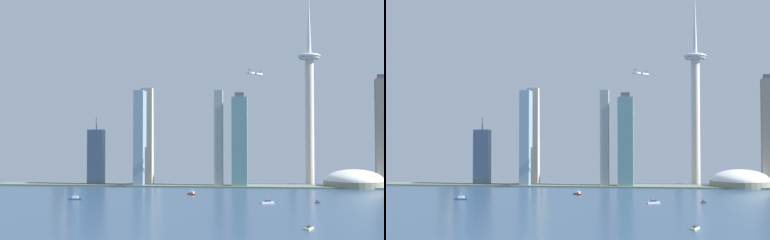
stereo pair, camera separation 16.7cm
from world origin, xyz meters
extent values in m
plane|color=navy|center=(0.00, 0.00, 0.00)|extent=(6000.00, 6000.00, 0.00)
cube|color=slate|center=(0.00, 506.65, 1.10)|extent=(718.52, 58.41, 2.20)
cylinder|color=beige|center=(165.61, 546.55, 108.47)|extent=(14.31, 14.31, 216.95)
ellipsoid|color=#ADB8C3|center=(165.61, 546.55, 216.95)|extent=(38.12, 38.12, 10.22)
torus|color=beige|center=(165.61, 546.55, 213.37)|extent=(34.44, 34.44, 2.04)
cone|color=silver|center=(165.61, 546.55, 277.01)|extent=(7.16, 7.16, 109.91)
cylinder|color=gray|center=(233.47, 519.51, 5.23)|extent=(97.61, 97.61, 10.45)
ellipsoid|color=silver|center=(233.47, 519.51, 10.45)|extent=(92.73, 92.73, 35.94)
cube|color=#406080|center=(-271.13, 614.98, 63.33)|extent=(13.93, 21.53, 126.65)
cube|color=slate|center=(282.88, 550.21, 88.71)|extent=(19.89, 14.14, 177.41)
cube|color=#554F5A|center=(282.88, 550.21, 181.08)|extent=(11.93, 8.48, 7.33)
cube|color=#B4AB99|center=(-113.23, 551.99, 83.26)|extent=(20.51, 21.91, 166.53)
cube|color=#B8B39A|center=(-116.17, 614.18, 81.03)|extent=(20.10, 18.73, 162.06)
cylinder|color=#4C4C51|center=(-116.17, 614.18, 173.18)|extent=(1.60, 1.60, 22.24)
cube|color=slate|center=(50.58, 502.36, 72.69)|extent=(24.86, 26.83, 145.38)
cube|color=#63546C|center=(50.58, 502.36, 149.13)|extent=(14.91, 16.10, 7.50)
cube|color=#939F9D|center=(16.54, 498.64, 78.45)|extent=(13.74, 15.41, 156.90)
cube|color=beige|center=(-279.18, 568.28, 75.81)|extent=(16.55, 17.08, 151.62)
cube|color=#52586D|center=(-279.18, 568.28, 153.74)|extent=(9.93, 10.25, 4.24)
cube|color=#5B84A7|center=(-223.81, 553.89, 76.56)|extent=(17.25, 14.58, 153.11)
cube|color=#58615E|center=(-223.81, 553.89, 158.55)|extent=(10.35, 8.75, 10.86)
cube|color=beige|center=(40.10, 604.15, 24.87)|extent=(17.74, 15.40, 49.74)
cylinder|color=#4C4C51|center=(40.10, 604.15, 62.72)|extent=(1.60, 1.60, 25.96)
cube|color=#829BB0|center=(-114.41, 498.75, 78.78)|extent=(16.36, 27.43, 157.56)
cube|color=gray|center=(139.73, 612.19, 32.29)|extent=(12.02, 13.35, 64.59)
cube|color=#554F58|center=(139.73, 612.19, 67.82)|extent=(7.21, 8.01, 6.45)
cube|color=slate|center=(-191.53, 507.08, 46.66)|extent=(25.91, 19.75, 93.32)
cylinder|color=#4C4C51|center=(-191.53, 507.08, 103.71)|extent=(1.60, 1.60, 20.78)
cube|color=white|center=(95.54, 255.94, 1.07)|extent=(15.44, 8.45, 2.13)
cube|color=#2A3F4E|center=(95.54, 255.94, 3.14)|extent=(7.11, 4.65, 2.02)
cylinder|color=silver|center=(95.54, 255.94, 7.05)|extent=(0.24, 0.24, 5.80)
cube|color=#A72C1F|center=(-8.14, 357.26, 0.84)|extent=(14.23, 12.04, 1.67)
cube|color=silver|center=(-8.14, 357.26, 2.99)|extent=(6.89, 6.14, 2.64)
cylinder|color=silver|center=(-8.14, 357.26, 6.31)|extent=(0.24, 0.24, 3.99)
cube|color=beige|center=(130.04, 61.48, 0.79)|extent=(8.46, 11.70, 1.58)
cube|color=#353A36|center=(130.04, 61.48, 2.38)|extent=(4.67, 5.61, 1.59)
cube|color=#211733|center=(154.31, 269.20, 0.62)|extent=(6.58, 5.80, 1.23)
cube|color=#2B3E3E|center=(154.31, 269.20, 2.66)|extent=(3.19, 2.92, 2.86)
cube|color=navy|center=(-145.02, 269.63, 0.85)|extent=(17.44, 8.14, 1.70)
cube|color=silver|center=(-145.02, 269.63, 3.10)|extent=(7.89, 5.06, 2.81)
cylinder|color=silver|center=(-145.02, 269.63, 6.46)|extent=(0.24, 0.24, 3.91)
cone|color=green|center=(79.52, 405.31, 0.89)|extent=(1.65, 1.65, 1.78)
cone|color=#E54C19|center=(119.90, 380.07, 1.06)|extent=(1.90, 1.90, 2.12)
cylinder|color=#B9C4C0|center=(76.95, 466.99, 179.26)|extent=(22.82, 29.48, 3.80)
sphere|color=#B9C4C0|center=(86.82, 480.61, 179.26)|extent=(3.80, 3.80, 3.80)
cube|color=#B9C4C0|center=(76.95, 466.99, 180.97)|extent=(29.09, 22.65, 0.50)
cube|color=#B9C4C0|center=(68.65, 455.54, 179.83)|extent=(11.02, 9.09, 0.40)
cube|color=#2D333D|center=(68.65, 455.54, 183.66)|extent=(2.09, 2.62, 5.00)
camera|label=1|loc=(96.60, -425.07, 73.28)|focal=53.33mm
camera|label=2|loc=(96.76, -425.05, 73.28)|focal=53.33mm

